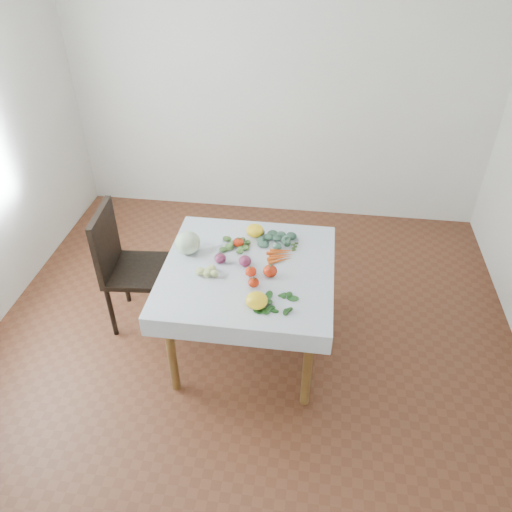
{
  "coord_description": "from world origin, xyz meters",
  "views": [
    {
      "loc": [
        0.4,
        -2.55,
        2.79
      ],
      "look_at": [
        0.05,
        0.05,
        0.82
      ],
      "focal_mm": 35.0,
      "sensor_mm": 36.0,
      "label": 1
    }
  ],
  "objects": [
    {
      "name": "basil_bunch",
      "position": [
        0.23,
        -0.3,
        0.76
      ],
      "size": [
        0.26,
        0.23,
        0.01
      ],
      "color": "#184D18",
      "rests_on": "tablecloth"
    },
    {
      "name": "tablecloth",
      "position": [
        0.0,
        0.0,
        0.75
      ],
      "size": [
        1.12,
        1.12,
        0.01
      ],
      "primitive_type": "cube",
      "color": "white",
      "rests_on": "table"
    },
    {
      "name": "ground",
      "position": [
        0.0,
        0.0,
        0.0
      ],
      "size": [
        4.0,
        4.0,
        0.0
      ],
      "primitive_type": "plane",
      "color": "#5B311C"
    },
    {
      "name": "tomatillo_cluster",
      "position": [
        -0.24,
        -0.09,
        0.78
      ],
      "size": [
        0.13,
        0.12,
        0.05
      ],
      "color": "#C6CF77",
      "rests_on": "tablecloth"
    },
    {
      "name": "dill_bunch",
      "position": [
        -0.13,
        0.23,
        0.77
      ],
      "size": [
        0.19,
        0.19,
        0.02
      ],
      "color": "#486D32",
      "rests_on": "tablecloth"
    },
    {
      "name": "cabbage",
      "position": [
        -0.43,
        0.12,
        0.83
      ],
      "size": [
        0.21,
        0.21,
        0.16
      ],
      "primitive_type": "ellipsoid",
      "rotation": [
        0.0,
        0.0,
        0.24
      ],
      "color": "#B1C9A8",
      "rests_on": "tablecloth"
    },
    {
      "name": "carrot_bunch",
      "position": [
        0.2,
        0.15,
        0.77
      ],
      "size": [
        0.18,
        0.19,
        0.03
      ],
      "color": "orange",
      "rests_on": "tablecloth"
    },
    {
      "name": "heirloom_back",
      "position": [
        -0.01,
        0.38,
        0.8
      ],
      "size": [
        0.15,
        0.15,
        0.09
      ],
      "primitive_type": "ellipsoid",
      "rotation": [
        0.0,
        0.0,
        0.24
      ],
      "color": "yellow",
      "rests_on": "tablecloth"
    },
    {
      "name": "tomato_d",
      "position": [
        0.03,
        -0.08,
        0.79
      ],
      "size": [
        0.09,
        0.09,
        0.06
      ],
      "primitive_type": "ellipsoid",
      "rotation": [
        0.0,
        0.0,
        -0.19
      ],
      "color": "#BA250C",
      "rests_on": "tablecloth"
    },
    {
      "name": "table",
      "position": [
        0.0,
        0.0,
        0.65
      ],
      "size": [
        1.0,
        1.0,
        0.75
      ],
      "color": "brown",
      "rests_on": "ground"
    },
    {
      "name": "chair",
      "position": [
        -0.95,
        0.2,
        0.56
      ],
      "size": [
        0.48,
        0.48,
        0.99
      ],
      "color": "black",
      "rests_on": "ground"
    },
    {
      "name": "tomato_c",
      "position": [
        0.06,
        -0.18,
        0.79
      ],
      "size": [
        0.09,
        0.09,
        0.06
      ],
      "primitive_type": "ellipsoid",
      "rotation": [
        0.0,
        0.0,
        0.34
      ],
      "color": "#BA250C",
      "rests_on": "tablecloth"
    },
    {
      "name": "back_wall",
      "position": [
        0.0,
        2.0,
        1.35
      ],
      "size": [
        4.0,
        0.04,
        2.7
      ],
      "primitive_type": "cube",
      "color": "silver",
      "rests_on": "ground"
    },
    {
      "name": "onion_a",
      "position": [
        -0.19,
        0.03,
        0.79
      ],
      "size": [
        0.09,
        0.09,
        0.07
      ],
      "primitive_type": "ellipsoid",
      "rotation": [
        0.0,
        0.0,
        -0.12
      ],
      "color": "#611B45",
      "rests_on": "tablecloth"
    },
    {
      "name": "tomato_b",
      "position": [
        0.15,
        -0.07,
        0.8
      ],
      "size": [
        0.12,
        0.12,
        0.08
      ],
      "primitive_type": "ellipsoid",
      "rotation": [
        0.0,
        0.0,
        -0.33
      ],
      "color": "#BA250C",
      "rests_on": "tablecloth"
    },
    {
      "name": "heirloom_front",
      "position": [
        0.11,
        -0.36,
        0.8
      ],
      "size": [
        0.16,
        0.16,
        0.09
      ],
      "primitive_type": "ellipsoid",
      "rotation": [
        0.0,
        0.0,
        -0.22
      ],
      "color": "yellow",
      "rests_on": "tablecloth"
    },
    {
      "name": "onion_b",
      "position": [
        -0.02,
        0.02,
        0.79
      ],
      "size": [
        0.11,
        0.11,
        0.07
      ],
      "primitive_type": "ellipsoid",
      "rotation": [
        0.0,
        0.0,
        0.31
      ],
      "color": "#611B45",
      "rests_on": "tablecloth"
    },
    {
      "name": "kale_bunch",
      "position": [
        0.13,
        0.35,
        0.78
      ],
      "size": [
        0.27,
        0.26,
        0.04
      ],
      "color": "#385B4A",
      "rests_on": "tablecloth"
    },
    {
      "name": "tomato_a",
      "position": [
        -0.1,
        0.23,
        0.79
      ],
      "size": [
        0.1,
        0.1,
        0.07
      ],
      "primitive_type": "ellipsoid",
      "rotation": [
        0.0,
        0.0,
        -0.35
      ],
      "color": "#BA250C",
      "rests_on": "tablecloth"
    }
  ]
}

